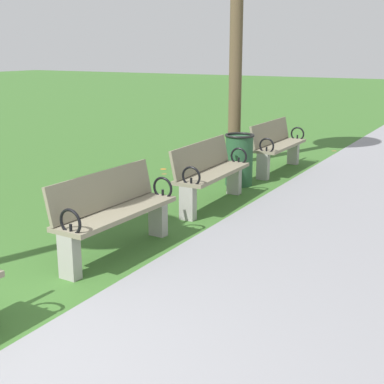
{
  "coord_description": "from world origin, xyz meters",
  "views": [
    {
      "loc": [
        2.99,
        -2.0,
        2.17
      ],
      "look_at": [
        -0.05,
        3.28,
        0.55
      ],
      "focal_mm": 50.67,
      "sensor_mm": 36.0,
      "label": 1
    }
  ],
  "objects_px": {
    "park_bench_4": "(277,145)",
    "trash_bin": "(239,160)",
    "park_bench_3": "(210,172)",
    "park_bench_2": "(114,211)"
  },
  "relations": [
    {
      "from": "park_bench_4",
      "to": "trash_bin",
      "type": "height_order",
      "value": "park_bench_4"
    },
    {
      "from": "park_bench_3",
      "to": "trash_bin",
      "type": "relative_size",
      "value": 1.92
    },
    {
      "from": "park_bench_3",
      "to": "park_bench_2",
      "type": "bearing_deg",
      "value": -90.0
    },
    {
      "from": "park_bench_2",
      "to": "park_bench_4",
      "type": "distance_m",
      "value": 4.77
    },
    {
      "from": "trash_bin",
      "to": "park_bench_4",
      "type": "bearing_deg",
      "value": 83.5
    },
    {
      "from": "park_bench_3",
      "to": "trash_bin",
      "type": "height_order",
      "value": "park_bench_3"
    },
    {
      "from": "park_bench_4",
      "to": "trash_bin",
      "type": "xyz_separation_m",
      "value": [
        -0.15,
        -1.29,
        -0.06
      ]
    },
    {
      "from": "park_bench_2",
      "to": "trash_bin",
      "type": "bearing_deg",
      "value": 92.42
    },
    {
      "from": "park_bench_3",
      "to": "park_bench_4",
      "type": "relative_size",
      "value": 1.01
    },
    {
      "from": "park_bench_2",
      "to": "park_bench_4",
      "type": "xyz_separation_m",
      "value": [
        -0.0,
        4.77,
        0.0
      ]
    }
  ]
}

